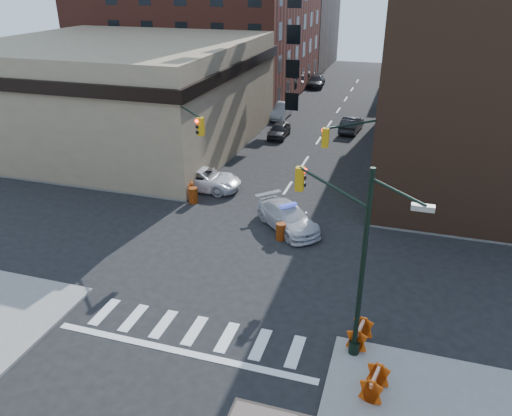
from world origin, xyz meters
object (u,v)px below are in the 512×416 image
Objects in this scene: parked_car_wfar at (281,110)px; parked_car_enear at (352,124)px; pedestrian_b at (122,177)px; barricade_se_a at (360,334)px; police_car at (287,217)px; pedestrian_a at (138,180)px; barricade_nw_a at (185,188)px; barrel_road at (281,231)px; barrel_bank at (193,195)px; parked_car_wnear at (279,130)px; pickup at (203,179)px.

parked_car_enear is at bearing -19.97° from parked_car_wfar.
pedestrian_b is 21.56m from barricade_se_a.
pedestrian_a is (-11.40, 2.17, 0.24)m from police_car.
parked_car_wfar is at bearing 29.40° from barricade_se_a.
barricade_nw_a is (-8.00, 2.56, -0.10)m from police_car.
pedestrian_b is 1.77× the size of barrel_road.
police_car reaches higher than barrel_road.
barrel_bank is at bearing 57.34° from barricade_se_a.
police_car is at bearing -74.24° from parked_car_wnear.
parked_car_wnear is 20.28m from barrel_road.
barricade_nw_a is at bearing 117.35° from police_car.
barricade_se_a is at bearing -42.23° from barrel_bank.
parked_car_wnear is at bearing -75.55° from parked_car_wfar.
police_car is 7.22m from barrel_bank.
parked_car_wfar is at bearing 60.73° from police_car.
barrel_road is at bearing -5.95° from pedestrian_b.
parked_car_wnear reaches higher than barrel_bank.
pedestrian_a is at bearing 118.49° from pickup.
parked_car_wnear is at bearing 105.16° from barrel_road.
police_car is at bearing -14.19° from barrel_bank.
parked_car_enear is (6.32, 3.86, 0.07)m from parked_car_wnear.
barricade_se_a is at bearing -55.80° from barrel_road.
barrel_bank is at bearing 6.13° from pedestrian_b.
police_car is 21.97m from parked_car_enear.
parked_car_wfar is 27.38m from barrel_road.
police_car is 1.06× the size of parked_car_wfar.
parked_car_enear is 3.44× the size of barricade_nw_a.
barrel_bank is (5.66, -0.40, -0.52)m from pedestrian_b.
pickup is 3.00× the size of pedestrian_b.
barrel_road is at bearing -135.67° from police_car.
parked_car_wfar is at bearing 85.46° from barricade_nw_a.
parked_car_wnear is at bearing 78.24° from barricade_nw_a.
pickup is 1.85m from barricade_nw_a.
pedestrian_b is at bearing 60.53° from parked_car_enear.
barricade_nw_a is at bearing 159.13° from pickup.
police_car is at bearing -73.56° from parked_car_wfar.
police_car and parked_car_enear have the same top height.
pickup is 2.53m from barrel_bank.
police_car is 1.13× the size of parked_car_enear.
barricade_se_a is (16.85, -11.70, -0.37)m from pedestrian_a.
parked_car_enear reaches higher than barrel_bank.
parked_car_enear is 24.04m from pedestrian_b.
pedestrian_a is 1.33× the size of barricade_se_a.
pedestrian_a is 1.56× the size of barrel_bank.
barrel_bank is 1.28m from barricade_nw_a.
parked_car_wnear is at bearing 36.55° from parked_car_enear.
pedestrian_a is 20.51m from barricade_se_a.
barricade_nw_a is at bearing -100.40° from parked_car_wnear.
parked_car_wnear is 2.19× the size of pedestrian_b.
pedestrian_b reaches higher than barrel_road.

